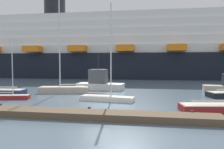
{
  "coord_description": "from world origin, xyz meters",
  "views": [
    {
      "loc": [
        4.91,
        -20.41,
        4.32
      ],
      "look_at": [
        0.0,
        8.51,
        2.7
      ],
      "focal_mm": 35.95,
      "sensor_mm": 36.0,
      "label": 1
    }
  ],
  "objects_px": {
    "fishing_boat_1": "(100,83)",
    "sailboat_0": "(64,88)",
    "sailboat_3": "(10,96)",
    "cruise_ship": "(128,51)",
    "sailboat_1": "(221,105)",
    "sailboat_2": "(107,96)"
  },
  "relations": [
    {
      "from": "sailboat_0",
      "to": "fishing_boat_1",
      "type": "bearing_deg",
      "value": -143.75
    },
    {
      "from": "sailboat_1",
      "to": "fishing_boat_1",
      "type": "distance_m",
      "value": 19.37
    },
    {
      "from": "sailboat_0",
      "to": "sailboat_1",
      "type": "bearing_deg",
      "value": 143.16
    },
    {
      "from": "fishing_boat_1",
      "to": "sailboat_0",
      "type": "bearing_deg",
      "value": 52.35
    },
    {
      "from": "sailboat_3",
      "to": "fishing_boat_1",
      "type": "distance_m",
      "value": 13.52
    },
    {
      "from": "sailboat_1",
      "to": "fishing_boat_1",
      "type": "height_order",
      "value": "sailboat_1"
    },
    {
      "from": "sailboat_0",
      "to": "sailboat_2",
      "type": "relative_size",
      "value": 1.29
    },
    {
      "from": "sailboat_0",
      "to": "sailboat_1",
      "type": "height_order",
      "value": "sailboat_0"
    },
    {
      "from": "sailboat_0",
      "to": "fishing_boat_1",
      "type": "height_order",
      "value": "sailboat_0"
    },
    {
      "from": "cruise_ship",
      "to": "fishing_boat_1",
      "type": "bearing_deg",
      "value": -93.67
    },
    {
      "from": "sailboat_1",
      "to": "sailboat_3",
      "type": "relative_size",
      "value": 1.75
    },
    {
      "from": "sailboat_0",
      "to": "cruise_ship",
      "type": "xyz_separation_m",
      "value": [
        5.63,
        33.85,
        6.97
      ]
    },
    {
      "from": "sailboat_3",
      "to": "cruise_ship",
      "type": "bearing_deg",
      "value": 62.52
    },
    {
      "from": "sailboat_3",
      "to": "fishing_boat_1",
      "type": "bearing_deg",
      "value": 38.24
    },
    {
      "from": "fishing_boat_1",
      "to": "cruise_ship",
      "type": "relative_size",
      "value": 0.06
    },
    {
      "from": "sailboat_2",
      "to": "sailboat_3",
      "type": "height_order",
      "value": "sailboat_2"
    },
    {
      "from": "sailboat_2",
      "to": "sailboat_1",
      "type": "bearing_deg",
      "value": -9.39
    },
    {
      "from": "sailboat_1",
      "to": "cruise_ship",
      "type": "bearing_deg",
      "value": 97.1
    },
    {
      "from": "sailboat_1",
      "to": "sailboat_2",
      "type": "xyz_separation_m",
      "value": [
        -10.9,
        3.53,
        -0.06
      ]
    },
    {
      "from": "sailboat_0",
      "to": "sailboat_3",
      "type": "height_order",
      "value": "sailboat_0"
    },
    {
      "from": "fishing_boat_1",
      "to": "cruise_ship",
      "type": "xyz_separation_m",
      "value": [
        1.48,
        29.45,
        6.5
      ]
    },
    {
      "from": "sailboat_0",
      "to": "fishing_boat_1",
      "type": "xyz_separation_m",
      "value": [
        4.15,
        4.41,
        0.47
      ]
    }
  ]
}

